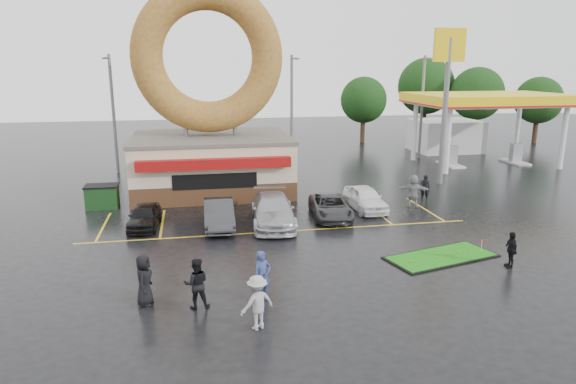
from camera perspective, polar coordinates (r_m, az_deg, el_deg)
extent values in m
plane|color=black|center=(22.96, 0.71, -7.05)|extent=(120.00, 120.00, 0.00)
cube|color=#472B19|center=(34.87, -8.39, 1.19)|extent=(10.00, 8.00, 1.20)
cube|color=beige|center=(34.53, -8.49, 4.02)|extent=(10.00, 8.00, 2.30)
cube|color=#59544C|center=(34.34, -8.56, 6.08)|extent=(10.20, 8.20, 0.20)
cube|color=maroon|center=(30.26, -8.15, 3.11)|extent=(9.00, 0.60, 0.60)
cylinder|color=slate|center=(34.23, -11.30, 7.12)|extent=(0.30, 0.30, 1.20)
cylinder|color=slate|center=(34.35, -5.92, 7.34)|extent=(0.30, 0.30, 1.20)
torus|color=brown|center=(34.03, -8.88, 14.61)|extent=(9.60, 2.00, 9.60)
cylinder|color=silver|center=(41.23, 17.33, 5.36)|extent=(0.40, 0.40, 5.00)
cylinder|color=silver|center=(46.75, 28.28, 5.28)|extent=(0.40, 0.40, 5.00)
cylinder|color=silver|center=(46.56, 13.90, 6.51)|extent=(0.40, 0.40, 5.00)
cylinder|color=silver|center=(51.51, 24.14, 6.39)|extent=(0.40, 0.40, 5.00)
cube|color=silver|center=(46.03, 21.41, 9.33)|extent=(12.00, 8.00, 0.50)
cube|color=yellow|center=(46.01, 21.45, 9.70)|extent=(12.30, 8.30, 0.70)
cube|color=#99999E|center=(45.02, 17.67, 3.96)|extent=(0.90, 0.60, 1.60)
cube|color=#99999E|center=(48.15, 23.99, 4.02)|extent=(0.90, 0.60, 1.60)
cube|color=silver|center=(52.44, 17.04, 6.01)|extent=(6.00, 5.00, 3.00)
cylinder|color=slate|center=(37.38, 17.02, 8.42)|extent=(0.36, 0.36, 10.00)
cube|color=yellow|center=(37.26, 17.52, 15.32)|extent=(2.20, 0.30, 2.20)
cylinder|color=slate|center=(41.57, -18.80, 8.10)|extent=(0.24, 0.24, 9.00)
cylinder|color=slate|center=(40.41, -19.47, 13.88)|extent=(0.12, 2.00, 0.12)
cube|color=slate|center=(39.42, -19.68, 13.81)|extent=(0.40, 0.18, 0.12)
cylinder|color=slate|center=(42.97, 0.41, 9.01)|extent=(0.24, 0.24, 9.00)
cylinder|color=slate|center=(41.83, 0.69, 14.63)|extent=(0.12, 2.00, 0.12)
cube|color=slate|center=(40.85, 0.98, 14.57)|extent=(0.40, 0.18, 0.12)
cylinder|color=slate|center=(47.68, 14.65, 9.06)|extent=(0.24, 0.24, 9.00)
cylinder|color=slate|center=(46.63, 15.51, 14.08)|extent=(0.12, 2.00, 0.12)
cube|color=slate|center=(45.74, 16.07, 13.99)|extent=(0.40, 0.18, 0.12)
cylinder|color=#332114|center=(59.69, 19.97, 6.63)|extent=(0.50, 0.50, 2.88)
sphere|color=black|center=(59.38, 20.27, 10.22)|extent=(5.60, 5.60, 5.60)
cylinder|color=#332114|center=(61.36, 25.76, 6.09)|extent=(0.50, 0.50, 2.52)
sphere|color=black|center=(61.07, 26.09, 9.14)|extent=(4.90, 4.90, 4.90)
cylinder|color=#332114|center=(61.31, 14.84, 7.35)|extent=(0.50, 0.50, 3.24)
sphere|color=black|center=(61.00, 15.09, 11.29)|extent=(6.30, 6.30, 6.30)
cylinder|color=#332114|center=(56.49, 8.28, 6.76)|extent=(0.50, 0.50, 2.52)
sphere|color=black|center=(56.18, 8.40, 10.09)|extent=(4.90, 4.90, 4.90)
imported|color=black|center=(27.58, -15.67, -2.59)|extent=(1.73, 3.71, 1.23)
imported|color=#2E2E30|center=(26.80, -7.70, -2.46)|extent=(1.59, 4.34, 1.42)
imported|color=#A7A7AC|center=(27.01, -1.69, -2.06)|extent=(2.65, 5.53, 1.56)
imported|color=#323134|center=(28.39, 4.75, -1.64)|extent=(2.47, 4.59, 1.22)
imported|color=white|center=(30.06, 8.57, -0.70)|extent=(1.83, 4.15, 1.39)
imported|color=navy|center=(18.46, -2.86, -9.34)|extent=(0.81, 0.69, 1.87)
imported|color=black|center=(18.22, -10.15, -9.98)|extent=(0.89, 0.69, 1.82)
imported|color=#98989B|center=(16.68, -3.44, -12.15)|extent=(1.34, 1.09, 1.81)
imported|color=black|center=(18.86, -15.70, -9.41)|extent=(0.73, 0.99, 1.85)
imported|color=black|center=(23.37, 23.53, -5.87)|extent=(0.52, 0.95, 1.54)
imported|color=gray|center=(31.22, 13.75, 0.14)|extent=(1.90, 1.20, 1.96)
imported|color=black|center=(32.89, 14.97, 0.47)|extent=(0.71, 0.63, 1.64)
cube|color=#173C18|center=(32.09, -19.94, -0.54)|extent=(1.81, 1.21, 1.30)
cube|color=black|center=(23.69, 16.65, -6.92)|extent=(5.29, 3.30, 0.06)
cube|color=#1C7A14|center=(23.68, 16.66, -6.84)|extent=(5.02, 3.03, 0.03)
cylinder|color=silver|center=(24.71, 20.72, -5.62)|extent=(0.02, 0.02, 0.56)
cube|color=red|center=(24.67, 20.90, -5.11)|extent=(0.14, 0.01, 0.10)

